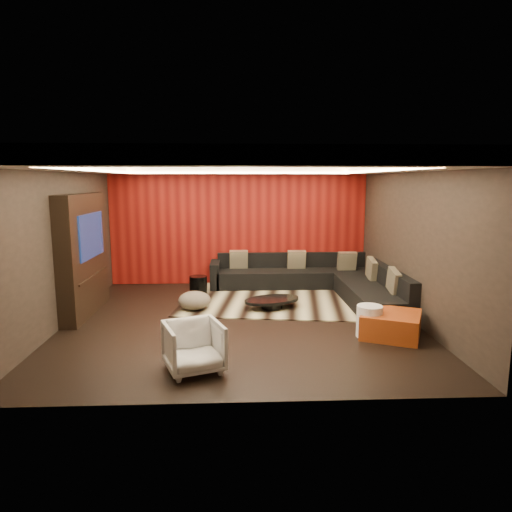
{
  "coord_description": "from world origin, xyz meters",
  "views": [
    {
      "loc": [
        -0.08,
        -7.73,
        2.43
      ],
      "look_at": [
        0.3,
        0.6,
        1.05
      ],
      "focal_mm": 32.0,
      "sensor_mm": 36.0,
      "label": 1
    }
  ],
  "objects_px": {
    "drum_stool": "(198,286)",
    "sectional_sofa": "(319,282)",
    "coffee_table": "(272,303)",
    "orange_ottoman": "(391,324)",
    "armchair": "(194,347)",
    "white_side_table": "(369,321)"
  },
  "relations": [
    {
      "from": "coffee_table",
      "to": "orange_ottoman",
      "type": "height_order",
      "value": "orange_ottoman"
    },
    {
      "from": "orange_ottoman",
      "to": "sectional_sofa",
      "type": "height_order",
      "value": "sectional_sofa"
    },
    {
      "from": "white_side_table",
      "to": "armchair",
      "type": "bearing_deg",
      "value": -155.62
    },
    {
      "from": "orange_ottoman",
      "to": "white_side_table",
      "type": "bearing_deg",
      "value": -179.79
    },
    {
      "from": "drum_stool",
      "to": "orange_ottoman",
      "type": "relative_size",
      "value": 0.51
    },
    {
      "from": "sectional_sofa",
      "to": "coffee_table",
      "type": "bearing_deg",
      "value": -134.28
    },
    {
      "from": "coffee_table",
      "to": "orange_ottoman",
      "type": "relative_size",
      "value": 1.27
    },
    {
      "from": "coffee_table",
      "to": "white_side_table",
      "type": "bearing_deg",
      "value": -49.31
    },
    {
      "from": "drum_stool",
      "to": "sectional_sofa",
      "type": "distance_m",
      "value": 2.61
    },
    {
      "from": "armchair",
      "to": "drum_stool",
      "type": "bearing_deg",
      "value": 73.28
    },
    {
      "from": "orange_ottoman",
      "to": "drum_stool",
      "type": "bearing_deg",
      "value": 141.42
    },
    {
      "from": "drum_stool",
      "to": "sectional_sofa",
      "type": "relative_size",
      "value": 0.12
    },
    {
      "from": "drum_stool",
      "to": "white_side_table",
      "type": "distance_m",
      "value": 3.86
    },
    {
      "from": "orange_ottoman",
      "to": "armchair",
      "type": "bearing_deg",
      "value": -158.16
    },
    {
      "from": "coffee_table",
      "to": "orange_ottoman",
      "type": "xyz_separation_m",
      "value": [
        1.75,
        -1.63,
        0.08
      ]
    },
    {
      "from": "drum_stool",
      "to": "armchair",
      "type": "height_order",
      "value": "armchair"
    },
    {
      "from": "armchair",
      "to": "sectional_sofa",
      "type": "distance_m",
      "value": 4.63
    },
    {
      "from": "orange_ottoman",
      "to": "coffee_table",
      "type": "bearing_deg",
      "value": 137.06
    },
    {
      "from": "white_side_table",
      "to": "armchair",
      "type": "height_order",
      "value": "armchair"
    },
    {
      "from": "coffee_table",
      "to": "drum_stool",
      "type": "distance_m",
      "value": 1.75
    },
    {
      "from": "white_side_table",
      "to": "armchair",
      "type": "distance_m",
      "value": 2.9
    },
    {
      "from": "orange_ottoman",
      "to": "sectional_sofa",
      "type": "relative_size",
      "value": 0.24
    }
  ]
}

